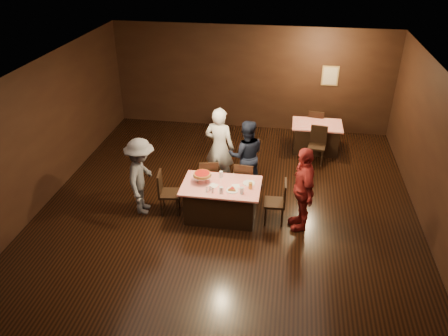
{
  "coord_description": "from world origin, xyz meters",
  "views": [
    {
      "loc": [
        1.14,
        -7.17,
        5.42
      ],
      "look_at": [
        -0.09,
        0.57,
        1.0
      ],
      "focal_mm": 35.0,
      "sensor_mm": 36.0,
      "label": 1
    }
  ],
  "objects": [
    {
      "name": "chair_end_left",
      "position": [
        -1.2,
        0.27,
        0.47
      ],
      "size": [
        0.47,
        0.47,
        0.95
      ],
      "primitive_type": "cube",
      "rotation": [
        0.0,
        0.0,
        1.71
      ],
      "color": "black",
      "rests_on": "ground"
    },
    {
      "name": "main_table",
      "position": [
        -0.1,
        0.27,
        0.39
      ],
      "size": [
        1.6,
        1.0,
        0.77
      ],
      "primitive_type": "cube",
      "color": "red",
      "rests_on": "ground"
    },
    {
      "name": "chair_end_right",
      "position": [
        1.0,
        0.27,
        0.47
      ],
      "size": [
        0.43,
        0.43,
        0.95
      ],
      "primitive_type": "cube",
      "rotation": [
        0.0,
        0.0,
        -1.55
      ],
      "color": "black",
      "rests_on": "ground"
    },
    {
      "name": "glass_front_left",
      "position": [
        -0.05,
        -0.03,
        0.84
      ],
      "size": [
        0.08,
        0.08,
        0.14
      ],
      "primitive_type": "cylinder",
      "color": "silver",
      "rests_on": "main_table"
    },
    {
      "name": "plate_empty",
      "position": [
        0.45,
        0.42,
        0.78
      ],
      "size": [
        0.25,
        0.25,
        0.01
      ],
      "primitive_type": "cylinder",
      "color": "white",
      "rests_on": "main_table"
    },
    {
      "name": "room",
      "position": [
        0.0,
        0.01,
        2.14
      ],
      "size": [
        10.0,
        10.04,
        3.02
      ],
      "color": "black",
      "rests_on": "ground"
    },
    {
      "name": "diner_navy_hoodie",
      "position": [
        0.27,
        1.49,
        0.84
      ],
      "size": [
        0.93,
        0.78,
        1.69
      ],
      "primitive_type": "imported",
      "rotation": [
        0.0,
        0.0,
        3.33
      ],
      "color": "black",
      "rests_on": "ground"
    },
    {
      "name": "diner_red_shirt",
      "position": [
        1.53,
        0.2,
        0.89
      ],
      "size": [
        0.67,
        1.12,
        1.78
      ],
      "primitive_type": "imported",
      "rotation": [
        0.0,
        0.0,
        -1.33
      ],
      "color": "maroon",
      "rests_on": "ground"
    },
    {
      "name": "plate_with_slice",
      "position": [
        0.15,
        0.09,
        0.8
      ],
      "size": [
        0.25,
        0.25,
        0.06
      ],
      "color": "white",
      "rests_on": "main_table"
    },
    {
      "name": "chair_far_left",
      "position": [
        -0.5,
        1.02,
        0.47
      ],
      "size": [
        0.5,
        0.5,
        0.95
      ],
      "primitive_type": "cube",
      "rotation": [
        0.0,
        0.0,
        3.35
      ],
      "color": "black",
      "rests_on": "ground"
    },
    {
      "name": "napkin_center",
      "position": [
        0.2,
        0.27,
        0.77
      ],
      "size": [
        0.19,
        0.19,
        0.01
      ],
      "primitive_type": "cube",
      "rotation": [
        0.0,
        0.0,
        0.21
      ],
      "color": "white",
      "rests_on": "main_table"
    },
    {
      "name": "glass_front_right",
      "position": [
        0.35,
        0.02,
        0.84
      ],
      "size": [
        0.08,
        0.08,
        0.14
      ],
      "primitive_type": "cylinder",
      "color": "silver",
      "rests_on": "main_table"
    },
    {
      "name": "chair_back_far",
      "position": [
        1.91,
        4.3,
        0.47
      ],
      "size": [
        0.47,
        0.47,
        0.95
      ],
      "primitive_type": "cube",
      "rotation": [
        0.0,
        0.0,
        3.0
      ],
      "color": "black",
      "rests_on": "ground"
    },
    {
      "name": "back_table",
      "position": [
        1.91,
        3.7,
        0.39
      ],
      "size": [
        1.3,
        0.9,
        0.77
      ],
      "primitive_type": "cube",
      "color": "red",
      "rests_on": "ground"
    },
    {
      "name": "chair_far_right",
      "position": [
        0.3,
        1.02,
        0.47
      ],
      "size": [
        0.45,
        0.45,
        0.95
      ],
      "primitive_type": "cube",
      "rotation": [
        0.0,
        0.0,
        3.06
      ],
      "color": "black",
      "rests_on": "ground"
    },
    {
      "name": "diner_white_jacket",
      "position": [
        -0.35,
        1.57,
        0.96
      ],
      "size": [
        0.78,
        0.6,
        1.92
      ],
      "primitive_type": "imported",
      "rotation": [
        0.0,
        0.0,
        2.92
      ],
      "color": "silver",
      "rests_on": "ground"
    },
    {
      "name": "condiments",
      "position": [
        -0.28,
        -0.01,
        0.82
      ],
      "size": [
        0.17,
        0.1,
        0.09
      ],
      "color": "silver",
      "rests_on": "main_table"
    },
    {
      "name": "napkin_left",
      "position": [
        -0.25,
        0.22,
        0.77
      ],
      "size": [
        0.21,
        0.21,
        0.01
      ],
      "primitive_type": "cube",
      "rotation": [
        0.0,
        0.0,
        -0.35
      ],
      "color": "white",
      "rests_on": "main_table"
    },
    {
      "name": "chair_back_near",
      "position": [
        1.91,
        3.0,
        0.47
      ],
      "size": [
        0.48,
        0.48,
        0.95
      ],
      "primitive_type": "cube",
      "rotation": [
        0.0,
        0.0,
        -0.15
      ],
      "color": "black",
      "rests_on": "ground"
    },
    {
      "name": "glass_amber",
      "position": [
        0.5,
        0.22,
        0.84
      ],
      "size": [
        0.08,
        0.08,
        0.14
      ],
      "primitive_type": "cylinder",
      "color": "#BF7F26",
      "rests_on": "main_table"
    },
    {
      "name": "glass_back",
      "position": [
        -0.15,
        0.57,
        0.84
      ],
      "size": [
        0.08,
        0.08,
        0.14
      ],
      "primitive_type": "cylinder",
      "color": "silver",
      "rests_on": "main_table"
    },
    {
      "name": "diner_grey_knit",
      "position": [
        -1.76,
        0.22,
        0.84
      ],
      "size": [
        0.71,
        1.14,
        1.69
      ],
      "primitive_type": "imported",
      "rotation": [
        0.0,
        0.0,
        1.65
      ],
      "color": "#505054",
      "rests_on": "ground"
    },
    {
      "name": "pizza_stand",
      "position": [
        -0.5,
        0.32,
        0.95
      ],
      "size": [
        0.38,
        0.38,
        0.22
      ],
      "color": "black",
      "rests_on": "main_table"
    }
  ]
}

